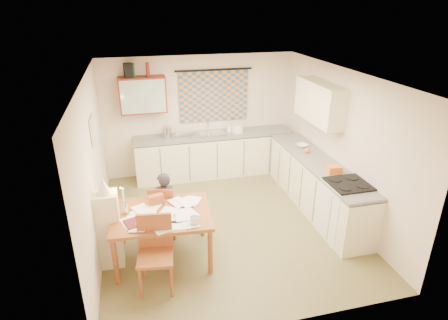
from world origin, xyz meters
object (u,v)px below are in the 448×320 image
object	(u,v)px
shelf_stand	(109,230)
counter_right	(317,185)
dining_table	(163,235)
chair_far	(165,219)
stove	(345,210)
person	(165,205)
counter_back	(214,155)

from	to	relation	value
shelf_stand	counter_right	bearing A→B (deg)	11.91
dining_table	chair_far	distance (m)	0.61
stove	person	world-z (taller)	person
counter_back	person	xyz separation A→B (m)	(-1.25, -2.06, 0.10)
counter_back	stove	size ratio (longest dim) A/B	3.46
stove	shelf_stand	world-z (taller)	shelf_stand
stove	chair_far	world-z (taller)	stove
dining_table	stove	bearing A→B (deg)	1.11
counter_back	stove	bearing A→B (deg)	-62.10
dining_table	chair_far	bearing A→B (deg)	86.31
stove	chair_far	distance (m)	2.84
counter_right	dining_table	xyz separation A→B (m)	(-2.81, -0.79, -0.07)
stove	dining_table	xyz separation A→B (m)	(-2.81, 0.16, -0.10)
stove	chair_far	bearing A→B (deg)	164.61
counter_back	shelf_stand	bearing A→B (deg)	-128.71
person	shelf_stand	size ratio (longest dim) A/B	0.97
counter_right	chair_far	bearing A→B (deg)	-176.02
counter_back	dining_table	bearing A→B (deg)	-117.16
dining_table	person	xyz separation A→B (m)	(0.09, 0.56, 0.17)
counter_right	person	distance (m)	2.74
chair_far	shelf_stand	size ratio (longest dim) A/B	0.79
counter_back	dining_table	xyz separation A→B (m)	(-1.34, -2.62, -0.07)
chair_far	shelf_stand	distance (m)	1.02
counter_right	stove	world-z (taller)	stove
stove	person	size ratio (longest dim) A/B	0.86
counter_right	person	size ratio (longest dim) A/B	2.67
person	counter_right	bearing A→B (deg)	178.38
dining_table	person	distance (m)	0.59
stove	dining_table	distance (m)	2.82
counter_back	chair_far	size ratio (longest dim) A/B	3.69
shelf_stand	person	bearing A→B (deg)	32.56
counter_right	stove	size ratio (longest dim) A/B	3.10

